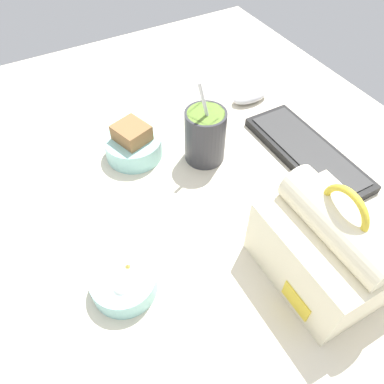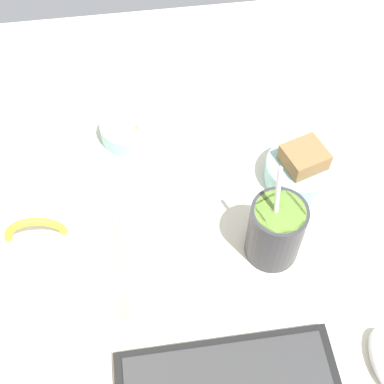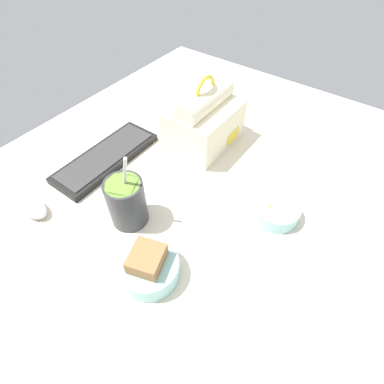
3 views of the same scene
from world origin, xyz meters
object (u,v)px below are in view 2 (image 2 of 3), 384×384
(soup_cup, at_px, (275,230))
(keyboard, at_px, (227,380))
(lunch_bag, at_px, (53,267))
(bento_bowl_sandwich, at_px, (301,169))
(bento_bowl_snacks, at_px, (130,129))

(soup_cup, bearing_deg, keyboard, 61.38)
(keyboard, height_order, lunch_bag, lunch_bag)
(bento_bowl_sandwich, bearing_deg, soup_cup, 58.69)
(lunch_bag, xyz_separation_m, bento_bowl_snacks, (-0.12, -0.29, -0.05))
(bento_bowl_snacks, bearing_deg, lunch_bag, 66.58)
(lunch_bag, xyz_separation_m, soup_cup, (-0.33, -0.02, -0.01))
(bento_bowl_sandwich, xyz_separation_m, bento_bowl_snacks, (0.28, -0.14, -0.01))
(lunch_bag, height_order, bento_bowl_snacks, lunch_bag)
(keyboard, height_order, bento_bowl_snacks, bento_bowl_snacks)
(soup_cup, bearing_deg, lunch_bag, 3.82)
(lunch_bag, bearing_deg, keyboard, 142.54)
(soup_cup, bearing_deg, bento_bowl_sandwich, -121.31)
(lunch_bag, distance_m, bento_bowl_snacks, 0.32)
(keyboard, relative_size, soup_cup, 1.57)
(bento_bowl_snacks, bearing_deg, bento_bowl_sandwich, 153.94)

